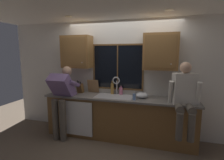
% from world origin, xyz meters
% --- Properties ---
extents(back_wall, '(5.54, 0.12, 2.55)m').
position_xyz_m(back_wall, '(0.00, 0.06, 1.27)').
color(back_wall, silver).
rests_on(back_wall, floor).
extents(ceiling_downlight_left, '(0.14, 0.14, 0.01)m').
position_xyz_m(ceiling_downlight_left, '(-0.94, -0.60, 2.54)').
color(ceiling_downlight_left, '#FFEAB2').
extents(ceiling_downlight_right, '(0.14, 0.14, 0.01)m').
position_xyz_m(ceiling_downlight_right, '(0.94, -0.60, 2.54)').
color(ceiling_downlight_right, '#FFEAB2').
extents(window_glass, '(1.10, 0.02, 0.95)m').
position_xyz_m(window_glass, '(-0.09, -0.01, 1.52)').
color(window_glass, black).
extents(window_frame_top, '(1.17, 0.02, 0.04)m').
position_xyz_m(window_frame_top, '(-0.09, -0.02, 2.02)').
color(window_frame_top, brown).
extents(window_frame_bottom, '(1.17, 0.02, 0.04)m').
position_xyz_m(window_frame_bottom, '(-0.09, -0.02, 1.03)').
color(window_frame_bottom, brown).
extents(window_frame_left, '(0.03, 0.02, 0.95)m').
position_xyz_m(window_frame_left, '(-0.66, -0.02, 1.52)').
color(window_frame_left, brown).
extents(window_frame_right, '(0.04, 0.02, 0.95)m').
position_xyz_m(window_frame_right, '(0.48, -0.02, 1.52)').
color(window_frame_right, brown).
extents(window_mullion_center, '(0.02, 0.02, 0.95)m').
position_xyz_m(window_mullion_center, '(-0.09, -0.02, 1.52)').
color(window_mullion_center, brown).
extents(lower_cabinet_run, '(3.14, 0.58, 0.88)m').
position_xyz_m(lower_cabinet_run, '(0.00, -0.29, 0.44)').
color(lower_cabinet_run, brown).
rests_on(lower_cabinet_run, floor).
extents(countertop, '(3.20, 0.62, 0.04)m').
position_xyz_m(countertop, '(0.00, -0.31, 0.90)').
color(countertop, slate).
rests_on(countertop, lower_cabinet_run).
extents(dishwasher_front, '(0.60, 0.02, 0.74)m').
position_xyz_m(dishwasher_front, '(-0.78, -0.61, 0.46)').
color(dishwasher_front, white).
extents(upper_cabinet_left, '(0.67, 0.36, 0.72)m').
position_xyz_m(upper_cabinet_left, '(-1.01, -0.17, 1.86)').
color(upper_cabinet_left, olive).
extents(upper_cabinet_right, '(0.67, 0.36, 0.72)m').
position_xyz_m(upper_cabinet_right, '(0.83, -0.17, 1.86)').
color(upper_cabinet_right, olive).
extents(sink, '(0.80, 0.46, 0.21)m').
position_xyz_m(sink, '(-0.09, -0.30, 0.82)').
color(sink, '#B7B7BC').
rests_on(sink, lower_cabinet_run).
extents(faucet, '(0.18, 0.09, 0.40)m').
position_xyz_m(faucet, '(-0.08, -0.12, 1.17)').
color(faucet, silver).
rests_on(faucet, countertop).
extents(person_standing, '(0.53, 0.70, 1.54)m').
position_xyz_m(person_standing, '(-1.16, -0.61, 0.96)').
color(person_standing, '#595147').
rests_on(person_standing, floor).
extents(person_sitting_on_counter, '(0.54, 0.64, 1.26)m').
position_xyz_m(person_sitting_on_counter, '(1.27, -0.57, 1.10)').
color(person_sitting_on_counter, '#595147').
rests_on(person_sitting_on_counter, countertop).
extents(knife_block, '(0.12, 0.18, 0.32)m').
position_xyz_m(knife_block, '(-0.93, -0.20, 1.03)').
color(knife_block, brown).
rests_on(knife_block, countertop).
extents(cutting_board, '(0.27, 0.08, 0.30)m').
position_xyz_m(cutting_board, '(-0.66, -0.08, 1.07)').
color(cutting_board, '#997047').
rests_on(cutting_board, countertop).
extents(mixing_bowl, '(0.25, 0.25, 0.13)m').
position_xyz_m(mixing_bowl, '(0.49, -0.26, 0.98)').
color(mixing_bowl, silver).
rests_on(mixing_bowl, countertop).
extents(soap_dispenser, '(0.06, 0.07, 0.18)m').
position_xyz_m(soap_dispenser, '(0.37, -0.48, 0.99)').
color(soap_dispenser, '#668CCC').
rests_on(soap_dispenser, countertop).
extents(bottle_green_glass, '(0.08, 0.08, 0.21)m').
position_xyz_m(bottle_green_glass, '(0.01, -0.10, 1.01)').
color(bottle_green_glass, pink).
rests_on(bottle_green_glass, countertop).
extents(bottle_tall_clear, '(0.07, 0.07, 0.31)m').
position_xyz_m(bottle_tall_clear, '(-0.19, -0.10, 1.05)').
color(bottle_tall_clear, olive).
rests_on(bottle_tall_clear, countertop).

